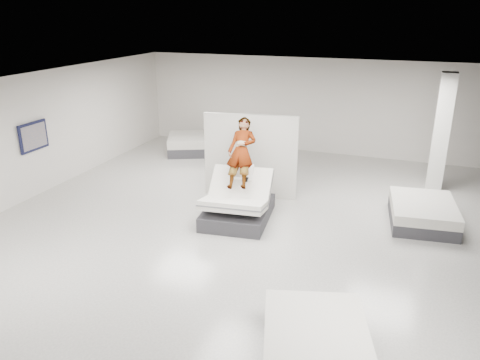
{
  "coord_description": "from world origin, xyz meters",
  "views": [
    {
      "loc": [
        3.17,
        -8.68,
        4.71
      ],
      "look_at": [
        -0.33,
        0.81,
        1.0
      ],
      "focal_mm": 35.0,
      "sensor_mm": 36.0,
      "label": 1
    }
  ],
  "objects_px": {
    "flat_bed_right_near": "(316,346)",
    "column": "(441,133)",
    "hero_bed": "(238,205)",
    "wall_poster": "(34,136)",
    "divider_panel": "(250,156)",
    "remote": "(247,180)",
    "person": "(241,165)",
    "flat_bed_left_far": "(200,144)",
    "flat_bed_right_far": "(423,213)"
  },
  "relations": [
    {
      "from": "hero_bed",
      "to": "wall_poster",
      "type": "relative_size",
      "value": 2.19
    },
    {
      "from": "flat_bed_right_near",
      "to": "flat_bed_left_far",
      "type": "bearing_deg",
      "value": 123.64
    },
    {
      "from": "hero_bed",
      "to": "flat_bed_right_far",
      "type": "bearing_deg",
      "value": 17.52
    },
    {
      "from": "remote",
      "to": "flat_bed_left_far",
      "type": "bearing_deg",
      "value": 119.18
    },
    {
      "from": "person",
      "to": "flat_bed_right_far",
      "type": "bearing_deg",
      "value": 6.71
    },
    {
      "from": "flat_bed_right_far",
      "to": "flat_bed_right_near",
      "type": "height_order",
      "value": "flat_bed_right_near"
    },
    {
      "from": "remote",
      "to": "flat_bed_right_near",
      "type": "height_order",
      "value": "remote"
    },
    {
      "from": "divider_panel",
      "to": "flat_bed_right_far",
      "type": "xyz_separation_m",
      "value": [
        4.31,
        -0.2,
        -0.85
      ]
    },
    {
      "from": "wall_poster",
      "to": "divider_panel",
      "type": "bearing_deg",
      "value": 18.61
    },
    {
      "from": "flat_bed_left_far",
      "to": "hero_bed",
      "type": "bearing_deg",
      "value": -56.12
    },
    {
      "from": "person",
      "to": "flat_bed_right_near",
      "type": "distance_m",
      "value": 5.3
    },
    {
      "from": "remote",
      "to": "divider_panel",
      "type": "distance_m",
      "value": 1.55
    },
    {
      "from": "flat_bed_right_near",
      "to": "wall_poster",
      "type": "bearing_deg",
      "value": 155.27
    },
    {
      "from": "flat_bed_right_far",
      "to": "wall_poster",
      "type": "xyz_separation_m",
      "value": [
        -9.64,
        -1.6,
        1.34
      ]
    },
    {
      "from": "hero_bed",
      "to": "person",
      "type": "relative_size",
      "value": 1.17
    },
    {
      "from": "divider_panel",
      "to": "flat_bed_left_far",
      "type": "xyz_separation_m",
      "value": [
        -2.98,
        3.26,
        -0.81
      ]
    },
    {
      "from": "flat_bed_right_near",
      "to": "person",
      "type": "bearing_deg",
      "value": 121.74
    },
    {
      "from": "person",
      "to": "wall_poster",
      "type": "bearing_deg",
      "value": -179.99
    },
    {
      "from": "person",
      "to": "wall_poster",
      "type": "distance_m",
      "value": 5.56
    },
    {
      "from": "hero_bed",
      "to": "flat_bed_right_near",
      "type": "distance_m",
      "value": 4.92
    },
    {
      "from": "divider_panel",
      "to": "flat_bed_left_far",
      "type": "distance_m",
      "value": 4.49
    },
    {
      "from": "flat_bed_left_far",
      "to": "column",
      "type": "distance_m",
      "value": 7.76
    },
    {
      "from": "flat_bed_right_near",
      "to": "column",
      "type": "bearing_deg",
      "value": 77.82
    },
    {
      "from": "flat_bed_right_near",
      "to": "wall_poster",
      "type": "relative_size",
      "value": 2.37
    },
    {
      "from": "hero_bed",
      "to": "flat_bed_left_far",
      "type": "distance_m",
      "value": 5.73
    },
    {
      "from": "flat_bed_right_near",
      "to": "flat_bed_left_far",
      "type": "distance_m",
      "value": 10.64
    },
    {
      "from": "flat_bed_right_far",
      "to": "remote",
      "type": "bearing_deg",
      "value": -161.54
    },
    {
      "from": "person",
      "to": "divider_panel",
      "type": "bearing_deg",
      "value": 91.94
    },
    {
      "from": "column",
      "to": "person",
      "type": "bearing_deg",
      "value": -142.69
    },
    {
      "from": "flat_bed_left_far",
      "to": "flat_bed_right_near",
      "type": "bearing_deg",
      "value": -56.36
    },
    {
      "from": "flat_bed_left_far",
      "to": "flat_bed_right_far",
      "type": "bearing_deg",
      "value": -25.39
    },
    {
      "from": "hero_bed",
      "to": "column",
      "type": "bearing_deg",
      "value": 40.1
    },
    {
      "from": "hero_bed",
      "to": "wall_poster",
      "type": "distance_m",
      "value": 5.69
    },
    {
      "from": "hero_bed",
      "to": "flat_bed_right_far",
      "type": "relative_size",
      "value": 1.03
    },
    {
      "from": "person",
      "to": "flat_bed_left_far",
      "type": "height_order",
      "value": "person"
    },
    {
      "from": "wall_poster",
      "to": "flat_bed_left_far",
      "type": "bearing_deg",
      "value": 65.06
    },
    {
      "from": "column",
      "to": "flat_bed_right_far",
      "type": "bearing_deg",
      "value": -96.87
    },
    {
      "from": "person",
      "to": "divider_panel",
      "type": "distance_m",
      "value": 1.19
    },
    {
      "from": "hero_bed",
      "to": "remote",
      "type": "relative_size",
      "value": 14.85
    },
    {
      "from": "remote",
      "to": "divider_panel",
      "type": "bearing_deg",
      "value": 99.64
    },
    {
      "from": "remote",
      "to": "wall_poster",
      "type": "height_order",
      "value": "wall_poster"
    },
    {
      "from": "remote",
      "to": "flat_bed_left_far",
      "type": "distance_m",
      "value": 5.9
    },
    {
      "from": "hero_bed",
      "to": "flat_bed_right_near",
      "type": "xyz_separation_m",
      "value": [
        2.7,
        -4.11,
        -0.11
      ]
    },
    {
      "from": "hero_bed",
      "to": "column",
      "type": "relative_size",
      "value": 0.65
    },
    {
      "from": "divider_panel",
      "to": "flat_bed_right_near",
      "type": "xyz_separation_m",
      "value": [
        2.91,
        -5.6,
        -0.84
      ]
    },
    {
      "from": "hero_bed",
      "to": "flat_bed_right_far",
      "type": "height_order",
      "value": "hero_bed"
    },
    {
      "from": "person",
      "to": "wall_poster",
      "type": "height_order",
      "value": "person"
    },
    {
      "from": "divider_panel",
      "to": "column",
      "type": "distance_m",
      "value": 5.12
    },
    {
      "from": "wall_poster",
      "to": "flat_bed_right_far",
      "type": "bearing_deg",
      "value": 9.42
    },
    {
      "from": "person",
      "to": "remote",
      "type": "distance_m",
      "value": 0.47
    }
  ]
}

